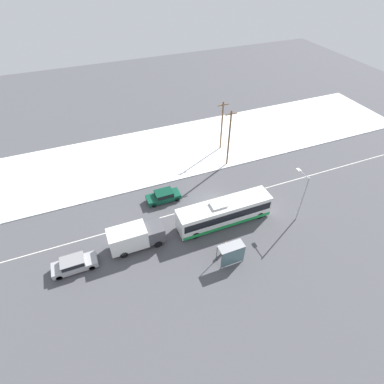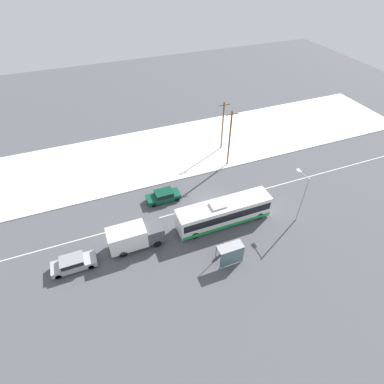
{
  "view_description": "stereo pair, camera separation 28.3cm",
  "coord_description": "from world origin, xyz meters",
  "px_view_note": "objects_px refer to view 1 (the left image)",
  "views": [
    {
      "loc": [
        -12.84,
        -25.25,
        26.88
      ],
      "look_at": [
        -2.11,
        1.53,
        1.4
      ],
      "focal_mm": 28.0,
      "sensor_mm": 36.0,
      "label": 1
    },
    {
      "loc": [
        -12.57,
        -25.36,
        26.88
      ],
      "look_at": [
        -2.11,
        1.53,
        1.4
      ],
      "focal_mm": 28.0,
      "sensor_mm": 36.0,
      "label": 2
    }
  ],
  "objects_px": {
    "box_truck": "(135,237)",
    "utility_pole_snowlot": "(222,125)",
    "bus_shelter": "(232,253)",
    "utility_pole_roadside": "(229,138)",
    "sedan_car": "(164,196)",
    "streetlamp": "(302,192)",
    "parked_car_near_truck": "(74,264)",
    "city_bus": "(224,212)",
    "pedestrian_at_stop": "(225,246)"
  },
  "relations": [
    {
      "from": "parked_car_near_truck",
      "to": "pedestrian_at_stop",
      "type": "distance_m",
      "value": 15.96
    },
    {
      "from": "city_bus",
      "to": "sedan_car",
      "type": "distance_m",
      "value": 8.48
    },
    {
      "from": "utility_pole_roadside",
      "to": "bus_shelter",
      "type": "bearing_deg",
      "value": -115.37
    },
    {
      "from": "bus_shelter",
      "to": "box_truck",
      "type": "bearing_deg",
      "value": 146.06
    },
    {
      "from": "streetlamp",
      "to": "utility_pole_snowlot",
      "type": "bearing_deg",
      "value": 95.8
    },
    {
      "from": "streetlamp",
      "to": "utility_pole_roadside",
      "type": "relative_size",
      "value": 0.74
    },
    {
      "from": "utility_pole_roadside",
      "to": "box_truck",
      "type": "bearing_deg",
      "value": -148.31
    },
    {
      "from": "parked_car_near_truck",
      "to": "bus_shelter",
      "type": "bearing_deg",
      "value": -19.18
    },
    {
      "from": "pedestrian_at_stop",
      "to": "city_bus",
      "type": "bearing_deg",
      "value": 65.03
    },
    {
      "from": "parked_car_near_truck",
      "to": "bus_shelter",
      "type": "xyz_separation_m",
      "value": [
        15.51,
        -5.4,
        0.87
      ]
    },
    {
      "from": "pedestrian_at_stop",
      "to": "bus_shelter",
      "type": "relative_size",
      "value": 0.58
    },
    {
      "from": "utility_pole_roadside",
      "to": "utility_pole_snowlot",
      "type": "relative_size",
      "value": 1.09
    },
    {
      "from": "parked_car_near_truck",
      "to": "utility_pole_roadside",
      "type": "height_order",
      "value": "utility_pole_roadside"
    },
    {
      "from": "streetlamp",
      "to": "city_bus",
      "type": "bearing_deg",
      "value": 163.42
    },
    {
      "from": "streetlamp",
      "to": "pedestrian_at_stop",
      "type": "bearing_deg",
      "value": -171.34
    },
    {
      "from": "city_bus",
      "to": "bus_shelter",
      "type": "relative_size",
      "value": 4.21
    },
    {
      "from": "box_truck",
      "to": "utility_pole_snowlot",
      "type": "relative_size",
      "value": 0.75
    },
    {
      "from": "city_bus",
      "to": "utility_pole_snowlot",
      "type": "xyz_separation_m",
      "value": [
        6.73,
        14.75,
        2.61
      ]
    },
    {
      "from": "utility_pole_snowlot",
      "to": "sedan_car",
      "type": "bearing_deg",
      "value": -145.64
    },
    {
      "from": "city_bus",
      "to": "parked_car_near_truck",
      "type": "distance_m",
      "value": 17.42
    },
    {
      "from": "bus_shelter",
      "to": "pedestrian_at_stop",
      "type": "bearing_deg",
      "value": 90.93
    },
    {
      "from": "sedan_car",
      "to": "bus_shelter",
      "type": "relative_size",
      "value": 1.61
    },
    {
      "from": "pedestrian_at_stop",
      "to": "streetlamp",
      "type": "height_order",
      "value": "streetlamp"
    },
    {
      "from": "parked_car_near_truck",
      "to": "sedan_car",
      "type": "bearing_deg",
      "value": 29.12
    },
    {
      "from": "city_bus",
      "to": "utility_pole_snowlot",
      "type": "height_order",
      "value": "utility_pole_snowlot"
    },
    {
      "from": "box_truck",
      "to": "parked_car_near_truck",
      "type": "relative_size",
      "value": 1.32
    },
    {
      "from": "city_bus",
      "to": "streetlamp",
      "type": "xyz_separation_m",
      "value": [
        8.48,
        -2.53,
        2.55
      ]
    },
    {
      "from": "box_truck",
      "to": "utility_pole_snowlot",
      "type": "height_order",
      "value": "utility_pole_snowlot"
    },
    {
      "from": "bus_shelter",
      "to": "streetlamp",
      "type": "xyz_separation_m",
      "value": [
        10.37,
        3.11,
        2.46
      ]
    },
    {
      "from": "box_truck",
      "to": "utility_pole_snowlot",
      "type": "bearing_deg",
      "value": 39.66
    },
    {
      "from": "bus_shelter",
      "to": "utility_pole_roadside",
      "type": "distance_m",
      "value": 18.04
    },
    {
      "from": "pedestrian_at_stop",
      "to": "utility_pole_snowlot",
      "type": "xyz_separation_m",
      "value": [
        8.64,
        18.86,
        3.21
      ]
    },
    {
      "from": "parked_car_near_truck",
      "to": "utility_pole_snowlot",
      "type": "distance_m",
      "value": 28.61
    },
    {
      "from": "city_bus",
      "to": "parked_car_near_truck",
      "type": "bearing_deg",
      "value": -179.2
    },
    {
      "from": "sedan_car",
      "to": "city_bus",
      "type": "bearing_deg",
      "value": 131.13
    },
    {
      "from": "streetlamp",
      "to": "bus_shelter",
      "type": "bearing_deg",
      "value": -163.3
    },
    {
      "from": "pedestrian_at_stop",
      "to": "bus_shelter",
      "type": "xyz_separation_m",
      "value": [
        0.02,
        -1.53,
        0.69
      ]
    },
    {
      "from": "parked_car_near_truck",
      "to": "utility_pole_snowlot",
      "type": "bearing_deg",
      "value": 31.86
    },
    {
      "from": "box_truck",
      "to": "streetlamp",
      "type": "xyz_separation_m",
      "value": [
        19.19,
        -2.82,
        2.56
      ]
    },
    {
      "from": "utility_pole_roadside",
      "to": "utility_pole_snowlot",
      "type": "height_order",
      "value": "utility_pole_roadside"
    },
    {
      "from": "city_bus",
      "to": "parked_car_near_truck",
      "type": "relative_size",
      "value": 2.52
    },
    {
      "from": "city_bus",
      "to": "pedestrian_at_stop",
      "type": "relative_size",
      "value": 7.2
    },
    {
      "from": "city_bus",
      "to": "streetlamp",
      "type": "height_order",
      "value": "streetlamp"
    },
    {
      "from": "city_bus",
      "to": "parked_car_near_truck",
      "type": "height_order",
      "value": "city_bus"
    },
    {
      "from": "sedan_car",
      "to": "bus_shelter",
      "type": "height_order",
      "value": "bus_shelter"
    },
    {
      "from": "box_truck",
      "to": "pedestrian_at_stop",
      "type": "bearing_deg",
      "value": -26.62
    },
    {
      "from": "sedan_car",
      "to": "streetlamp",
      "type": "bearing_deg",
      "value": 147.66
    },
    {
      "from": "utility_pole_roadside",
      "to": "city_bus",
      "type": "bearing_deg",
      "value": -118.77
    },
    {
      "from": "utility_pole_snowlot",
      "to": "city_bus",
      "type": "bearing_deg",
      "value": -114.51
    },
    {
      "from": "box_truck",
      "to": "utility_pole_roadside",
      "type": "height_order",
      "value": "utility_pole_roadside"
    }
  ]
}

